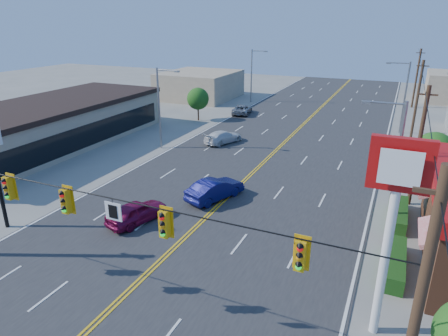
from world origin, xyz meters
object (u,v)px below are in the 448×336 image
at_px(kfc_pylon, 394,201).
at_px(car_silver, 242,110).
at_px(signal_span, 88,218).
at_px(car_blue, 215,190).
at_px(car_magenta, 137,213).
at_px(car_white, 223,137).

height_order(kfc_pylon, car_silver, kfc_pylon).
bearing_deg(signal_span, kfc_pylon, 19.78).
bearing_deg(signal_span, car_blue, 92.54).
xyz_separation_m(kfc_pylon, car_blue, (-11.70, 9.06, -5.28)).
distance_m(car_magenta, car_blue, 6.05).
height_order(signal_span, car_silver, signal_span).
xyz_separation_m(kfc_pylon, car_silver, (-20.07, 35.44, -5.39)).
bearing_deg(car_blue, car_silver, -51.92).
bearing_deg(car_blue, car_white, -47.68).
bearing_deg(kfc_pylon, car_blue, 142.24).
bearing_deg(car_white, kfc_pylon, 149.34).
height_order(car_white, car_silver, car_white).
xyz_separation_m(car_white, car_silver, (-3.18, 13.43, -0.00)).
relative_size(kfc_pylon, car_blue, 1.83).
bearing_deg(kfc_pylon, signal_span, -160.22).
distance_m(car_blue, car_silver, 27.68).
relative_size(signal_span, car_white, 5.41).
bearing_deg(car_magenta, car_white, -66.99).
bearing_deg(signal_span, car_magenta, 114.97).
distance_m(car_white, car_silver, 13.80).
bearing_deg(car_silver, car_magenta, 89.74).
bearing_deg(car_white, car_magenta, 118.48).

